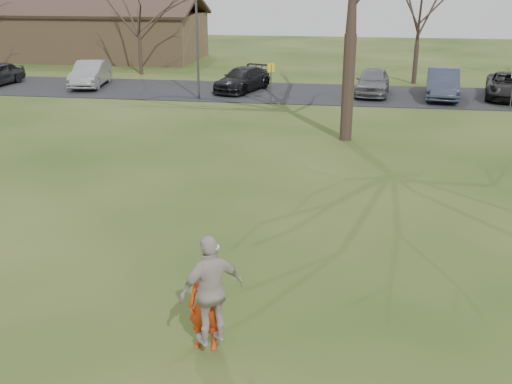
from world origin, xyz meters
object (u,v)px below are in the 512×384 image
car_1 (90,74)px  car_6 (508,86)px  car_3 (243,79)px  building (75,34)px  catching_play (212,290)px  lamp_post (197,24)px  car_4 (373,81)px  player_defender (205,306)px  car_5 (443,83)px

car_1 → car_6: (23.91, -0.13, -0.07)m
car_3 → building: building is taller
car_6 → building: (-30.56, 12.86, 1.21)m
catching_play → lamp_post: size_ratio=0.32×
car_1 → car_4: car_1 is taller
car_1 → car_4: size_ratio=1.05×
player_defender → car_3: (-3.81, 25.33, -0.14)m
car_3 → car_4: bearing=17.8°
car_5 → car_6: (3.52, 0.47, -0.10)m
lamp_post → car_3: bearing=53.8°
lamp_post → catching_play: bearing=-75.5°
player_defender → lamp_post: 23.61m
car_6 → car_5: bearing=-161.1°
car_3 → car_6: size_ratio=0.93×
player_defender → car_4: 25.47m
car_3 → car_5: size_ratio=0.96×
player_defender → catching_play: (0.15, -0.15, 0.40)m
car_1 → catching_play: 28.82m
player_defender → car_4: player_defender is taller
car_1 → car_5: 20.40m
lamp_post → player_defender: bearing=-75.8°
player_defender → car_1: (-13.10, 25.45, -0.05)m
car_3 → catching_play: size_ratio=2.26×
catching_play → building: (-19.90, 38.33, 0.69)m
catching_play → building: building is taller
lamp_post → car_6: bearing=9.1°
player_defender → car_6: bearing=68.1°
car_1 → car_4: bearing=-9.4°
building → car_6: bearing=-22.8°
player_defender → car_1: player_defender is taller
car_1 → lamp_post: size_ratio=0.73×
car_4 → car_5: 3.73m
car_4 → car_6: bearing=6.2°
car_1 → car_6: car_1 is taller
building → catching_play: bearing=-62.6°
car_3 → car_4: car_4 is taller
car_5 → building: bearing=159.9°
car_6 → lamp_post: lamp_post is taller
car_5 → building: size_ratio=0.23×
car_1 → car_5: size_ratio=0.96×
car_1 → car_4: (16.67, -0.22, -0.01)m
car_6 → lamp_post: size_ratio=0.78×
car_3 → building: bearing=159.8°
car_1 → catching_play: size_ratio=2.27×
catching_play → lamp_post: 23.74m
player_defender → catching_play: bearing=-42.7°
player_defender → car_4: bearing=83.1°
car_5 → lamp_post: size_ratio=0.76×
car_4 → car_6: (7.23, 0.10, -0.06)m
car_6 → building: 33.18m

